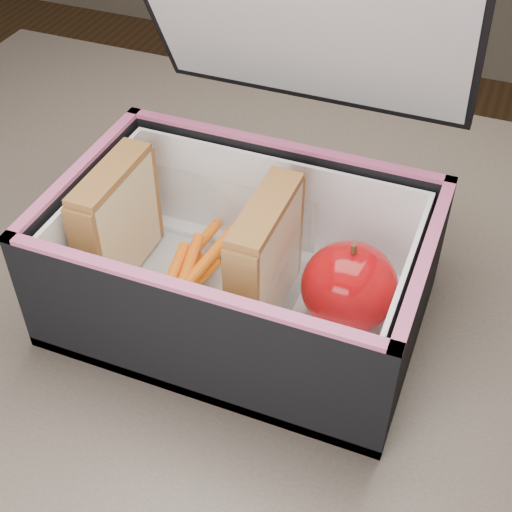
{
  "coord_description": "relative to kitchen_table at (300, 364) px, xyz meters",
  "views": [
    {
      "loc": [
        0.13,
        -0.45,
        1.23
      ],
      "look_at": [
        -0.04,
        -0.02,
        0.81
      ],
      "focal_mm": 50.0,
      "sensor_mm": 36.0,
      "label": 1
    }
  ],
  "objects": [
    {
      "name": "sandwich_left",
      "position": [
        -0.17,
        -0.03,
        0.16
      ],
      "size": [
        0.03,
        0.1,
        0.11
      ],
      "color": "#D6C281",
      "rests_on": "plastic_tub"
    },
    {
      "name": "red_apple",
      "position": [
        0.05,
        -0.02,
        0.15
      ],
      "size": [
        0.08,
        0.08,
        0.09
      ],
      "rotation": [
        0.0,
        0.0,
        -0.03
      ],
      "color": "#970B09",
      "rests_on": "paper_napkin"
    },
    {
      "name": "lunch_bag",
      "position": [
        -0.05,
        -0.03,
        0.16
      ],
      "size": [
        0.31,
        0.31,
        0.3
      ],
      "color": "black",
      "rests_on": "kitchen_table"
    },
    {
      "name": "sandwich_right",
      "position": [
        -0.03,
        -0.03,
        0.17
      ],
      "size": [
        0.03,
        0.1,
        0.12
      ],
      "color": "#D6C281",
      "rests_on": "plastic_tub"
    },
    {
      "name": "paper_napkin",
      "position": [
        0.05,
        -0.02,
        0.11
      ],
      "size": [
        0.08,
        0.09,
        0.01
      ],
      "primitive_type": "cube",
      "rotation": [
        0.0,
        0.0,
        -0.26
      ],
      "color": "white",
      "rests_on": "lunch_bag"
    },
    {
      "name": "plastic_tub",
      "position": [
        -0.1,
        -0.03,
        0.14
      ],
      "size": [
        0.19,
        0.14,
        0.08
      ],
      "primitive_type": null,
      "color": "white",
      "rests_on": "lunch_bag"
    },
    {
      "name": "kitchen_table",
      "position": [
        0.0,
        0.0,
        0.0
      ],
      "size": [
        1.2,
        0.8,
        0.75
      ],
      "color": "#62564A",
      "rests_on": "ground"
    },
    {
      "name": "carrot_sticks",
      "position": [
        -0.1,
        -0.04,
        0.12
      ],
      "size": [
        0.05,
        0.14,
        0.03
      ],
      "color": "#FE4C00",
      "rests_on": "plastic_tub"
    }
  ]
}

